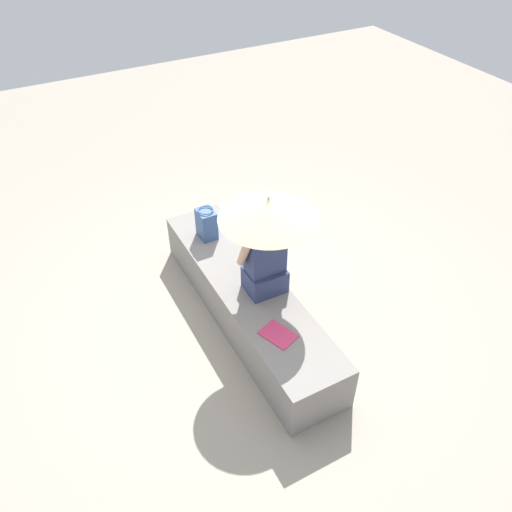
# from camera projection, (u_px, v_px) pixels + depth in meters

# --- Properties ---
(ground_plane) EXTENTS (14.00, 14.00, 0.00)m
(ground_plane) POSITION_uv_depth(u_px,v_px,m) (248.00, 318.00, 5.00)
(ground_plane) COLOR #9E9384
(stone_bench) EXTENTS (2.57, 0.59, 0.45)m
(stone_bench) POSITION_uv_depth(u_px,v_px,m) (248.00, 301.00, 4.86)
(stone_bench) COLOR gray
(stone_bench) RESTS_ON ground
(person_seated) EXTENTS (0.28, 0.47, 0.90)m
(person_seated) POSITION_uv_depth(u_px,v_px,m) (265.00, 255.00, 4.41)
(person_seated) COLOR navy
(person_seated) RESTS_ON stone_bench
(parasol) EXTENTS (0.82, 0.82, 0.99)m
(parasol) POSITION_uv_depth(u_px,v_px,m) (268.00, 209.00, 4.10)
(parasol) COLOR #B7B7BC
(parasol) RESTS_ON stone_bench
(handbag_black) EXTENTS (0.21, 0.16, 0.33)m
(handbag_black) POSITION_uv_depth(u_px,v_px,m) (207.00, 224.00, 5.15)
(handbag_black) COLOR #335184
(handbag_black) RESTS_ON stone_bench
(magazine) EXTENTS (0.33, 0.29, 0.01)m
(magazine) POSITION_uv_depth(u_px,v_px,m) (278.00, 335.00, 4.23)
(magazine) COLOR #D83866
(magazine) RESTS_ON stone_bench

